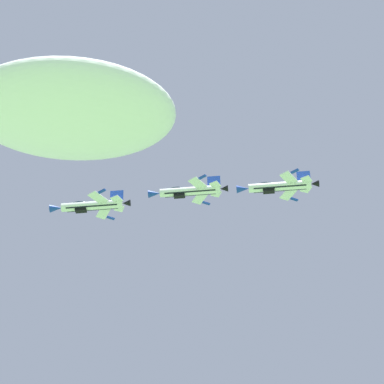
% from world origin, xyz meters
% --- Properties ---
extents(cloud_high_distant, '(66.97, 38.16, 17.03)m').
position_xyz_m(cloud_high_distant, '(-27.62, 137.84, 202.86)').
color(cloud_high_distant, white).
extents(fighter_jet_lead, '(15.94, 10.30, 4.45)m').
position_xyz_m(fighter_jet_lead, '(-11.31, 96.95, 114.20)').
color(fighter_jet_lead, white).
extents(fighter_jet_left_wing, '(15.94, 10.25, 4.54)m').
position_xyz_m(fighter_jet_left_wing, '(7.77, 95.32, 117.90)').
color(fighter_jet_left_wing, white).
extents(fighter_jet_right_wing, '(15.94, 10.30, 4.44)m').
position_xyz_m(fighter_jet_right_wing, '(24.87, 90.98, 115.46)').
color(fighter_jet_right_wing, white).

